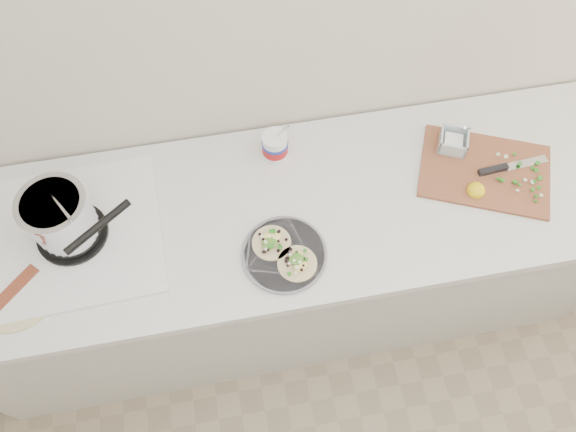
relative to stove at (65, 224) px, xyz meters
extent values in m
cube|color=beige|center=(0.68, 0.29, 0.32)|extent=(3.50, 0.05, 2.60)
cube|color=beige|center=(0.68, 0.00, -0.55)|extent=(2.40, 0.62, 0.86)
cube|color=silver|center=(0.68, -0.02, -0.10)|extent=(2.44, 0.66, 0.04)
cube|color=silver|center=(0.00, 0.00, -0.08)|extent=(0.54, 0.51, 0.01)
cylinder|color=black|center=(0.00, 0.00, -0.06)|extent=(0.22, 0.22, 0.01)
torus|color=black|center=(0.00, 0.00, -0.05)|extent=(0.19, 0.19, 0.02)
cylinder|color=silver|center=(0.00, 0.00, 0.05)|extent=(0.19, 0.19, 0.17)
cylinder|color=slate|center=(0.62, -0.18, -0.08)|extent=(0.24, 0.24, 0.01)
cylinder|color=slate|center=(0.62, -0.18, -0.07)|extent=(0.26, 0.26, 0.00)
cylinder|color=white|center=(0.66, 0.19, -0.03)|extent=(0.08, 0.08, 0.10)
cylinder|color=#AC1313|center=(0.66, 0.19, -0.04)|extent=(0.09, 0.09, 0.04)
cylinder|color=#192D99|center=(0.66, 0.19, -0.02)|extent=(0.09, 0.09, 0.01)
cube|color=brown|center=(1.33, 0.00, -0.08)|extent=(0.49, 0.43, 0.01)
cube|color=white|center=(1.25, 0.11, -0.05)|extent=(0.06, 0.06, 0.03)
ellipsoid|color=yellow|center=(1.27, -0.08, -0.06)|extent=(0.06, 0.06, 0.05)
cube|color=silver|center=(1.46, 0.00, -0.07)|extent=(0.15, 0.04, 0.00)
cube|color=black|center=(1.35, -0.01, -0.06)|extent=(0.10, 0.03, 0.02)
cylinder|color=tan|center=(-0.17, -0.15, -0.08)|extent=(0.26, 0.26, 0.01)
cube|color=brown|center=(-0.17, -0.15, -0.07)|extent=(0.14, 0.14, 0.01)
camera|label=1|loc=(0.51, -0.88, 1.47)|focal=35.00mm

